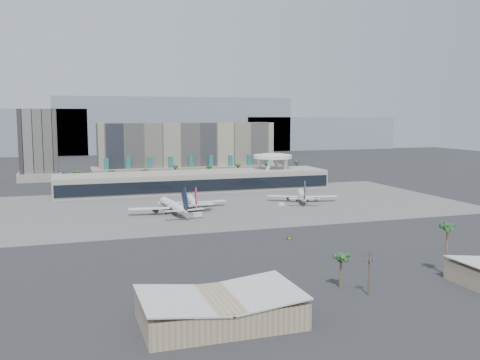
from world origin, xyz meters
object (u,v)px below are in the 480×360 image
object	(u,v)px
airliner_left	(173,206)
service_vehicle_b	(281,204)
airliner_right	(302,195)
taxiway_sign	(289,238)
utility_pole	(369,269)
service_vehicle_a	(197,215)
airliner_centre	(193,201)

from	to	relation	value
airliner_left	service_vehicle_b	bearing A→B (deg)	-0.49
airliner_right	taxiway_sign	size ratio (longest dim) A/B	18.32
utility_pole	service_vehicle_b	bearing A→B (deg)	76.78
airliner_left	airliner_right	distance (m)	76.00
utility_pole	service_vehicle_a	distance (m)	122.77
airliner_left	taxiway_sign	world-z (taller)	airliner_left
utility_pole	taxiway_sign	bearing A→B (deg)	85.21
service_vehicle_a	taxiway_sign	xyz separation A→B (m)	(22.72, -55.93, -0.57)
airliner_left	taxiway_sign	xyz separation A→B (m)	(31.73, -67.55, -3.44)
service_vehicle_a	service_vehicle_b	xyz separation A→B (m)	(49.65, 16.55, -0.25)
service_vehicle_b	taxiway_sign	bearing A→B (deg)	-115.65
taxiway_sign	airliner_centre	bearing A→B (deg)	91.22
service_vehicle_a	taxiway_sign	distance (m)	60.37
airliner_right	taxiway_sign	xyz separation A→B (m)	(-43.11, -80.80, -3.01)
utility_pole	airliner_right	bearing A→B (deg)	71.62
airliner_centre	taxiway_sign	distance (m)	84.21
taxiway_sign	airliner_left	bearing A→B (deg)	103.54
airliner_right	taxiway_sign	world-z (taller)	airliner_right
airliner_left	taxiway_sign	size ratio (longest dim) A/B	21.62
taxiway_sign	airliner_right	bearing A→B (deg)	50.30
airliner_left	airliner_centre	distance (m)	19.51
airliner_right	service_vehicle_b	world-z (taller)	airliner_right
utility_pole	service_vehicle_b	world-z (taller)	utility_pole
service_vehicle_a	taxiway_sign	world-z (taller)	service_vehicle_a
airliner_left	taxiway_sign	distance (m)	74.71
service_vehicle_a	airliner_right	bearing A→B (deg)	15.45
utility_pole	service_vehicle_a	world-z (taller)	utility_pole
airliner_right	service_vehicle_a	size ratio (longest dim) A/B	9.00
airliner_left	airliner_centre	size ratio (longest dim) A/B	1.22
utility_pole	airliner_left	bearing A→B (deg)	101.16
service_vehicle_a	taxiway_sign	size ratio (longest dim) A/B	2.04
airliner_centre	airliner_right	xyz separation A→B (m)	(61.81, -1.25, 0.26)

